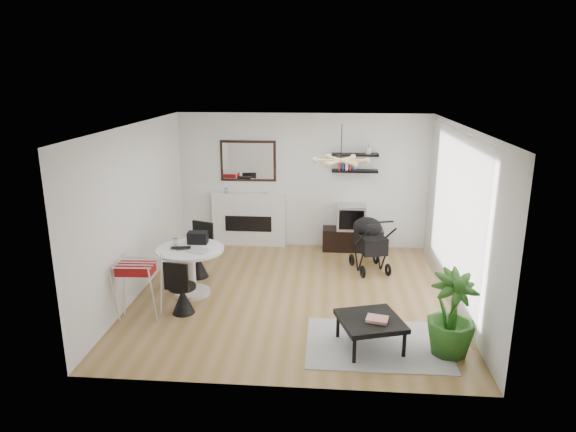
# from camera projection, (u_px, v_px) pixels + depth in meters

# --- Properties ---
(floor) EXTENTS (5.00, 5.00, 0.00)m
(floor) POSITION_uv_depth(u_px,v_px,m) (294.00, 295.00, 8.25)
(floor) COLOR olive
(floor) RESTS_ON ground
(ceiling) EXTENTS (5.00, 5.00, 0.00)m
(ceiling) POSITION_uv_depth(u_px,v_px,m) (294.00, 126.00, 7.52)
(ceiling) COLOR white
(ceiling) RESTS_ON wall_back
(wall_back) EXTENTS (5.00, 0.00, 5.00)m
(wall_back) POSITION_uv_depth(u_px,v_px,m) (303.00, 181.00, 10.29)
(wall_back) COLOR white
(wall_back) RESTS_ON floor
(wall_left) EXTENTS (0.00, 5.00, 5.00)m
(wall_left) POSITION_uv_depth(u_px,v_px,m) (136.00, 211.00, 8.08)
(wall_left) COLOR white
(wall_left) RESTS_ON floor
(wall_right) EXTENTS (0.00, 5.00, 5.00)m
(wall_right) POSITION_uv_depth(u_px,v_px,m) (460.00, 218.00, 7.69)
(wall_right) COLOR white
(wall_right) RESTS_ON floor
(sheer_curtain) EXTENTS (0.04, 3.60, 2.60)m
(sheer_curtain) POSITION_uv_depth(u_px,v_px,m) (450.00, 214.00, 7.89)
(sheer_curtain) COLOR white
(sheer_curtain) RESTS_ON wall_right
(fireplace) EXTENTS (1.50, 0.17, 2.16)m
(fireplace) POSITION_uv_depth(u_px,v_px,m) (249.00, 213.00, 10.48)
(fireplace) COLOR white
(fireplace) RESTS_ON floor
(shelf_lower) EXTENTS (0.90, 0.25, 0.04)m
(shelf_lower) POSITION_uv_depth(u_px,v_px,m) (355.00, 171.00, 10.01)
(shelf_lower) COLOR black
(shelf_lower) RESTS_ON wall_back
(shelf_upper) EXTENTS (0.90, 0.25, 0.04)m
(shelf_upper) POSITION_uv_depth(u_px,v_px,m) (355.00, 155.00, 9.93)
(shelf_upper) COLOR black
(shelf_upper) RESTS_ON wall_back
(pendant_lamp) EXTENTS (0.90, 0.90, 0.10)m
(pendant_lamp) POSITION_uv_depth(u_px,v_px,m) (341.00, 160.00, 7.90)
(pendant_lamp) COLOR #D6B870
(pendant_lamp) RESTS_ON ceiling
(tv_console) EXTENTS (1.19, 0.42, 0.45)m
(tv_console) POSITION_uv_depth(u_px,v_px,m) (352.00, 239.00, 10.30)
(tv_console) COLOR black
(tv_console) RESTS_ON floor
(crt_tv) EXTENTS (0.56, 0.49, 0.49)m
(crt_tv) POSITION_uv_depth(u_px,v_px,m) (351.00, 217.00, 10.17)
(crt_tv) COLOR #B6B5B8
(crt_tv) RESTS_ON tv_console
(dining_table) EXTENTS (1.07, 1.07, 0.78)m
(dining_table) POSITION_uv_depth(u_px,v_px,m) (191.00, 264.00, 8.16)
(dining_table) COLOR white
(dining_table) RESTS_ON floor
(laptop) EXTENTS (0.34, 0.24, 0.03)m
(laptop) POSITION_uv_depth(u_px,v_px,m) (180.00, 249.00, 8.02)
(laptop) COLOR black
(laptop) RESTS_ON dining_table
(black_bag) EXTENTS (0.32, 0.20, 0.19)m
(black_bag) POSITION_uv_depth(u_px,v_px,m) (198.00, 238.00, 8.31)
(black_bag) COLOR black
(black_bag) RESTS_ON dining_table
(newspaper) EXTENTS (0.40, 0.37, 0.01)m
(newspaper) POSITION_uv_depth(u_px,v_px,m) (198.00, 250.00, 7.98)
(newspaper) COLOR beige
(newspaper) RESTS_ON dining_table
(drinking_glass) EXTENTS (0.06, 0.06, 0.11)m
(drinking_glass) POSITION_uv_depth(u_px,v_px,m) (175.00, 242.00, 8.24)
(drinking_glass) COLOR white
(drinking_glass) RESTS_ON dining_table
(chair_far) EXTENTS (0.50, 0.51, 0.95)m
(chair_far) POSITION_uv_depth(u_px,v_px,m) (198.00, 260.00, 8.94)
(chair_far) COLOR black
(chair_far) RESTS_ON floor
(chair_near) EXTENTS (0.42, 0.43, 0.86)m
(chair_near) POSITION_uv_depth(u_px,v_px,m) (182.00, 296.00, 7.56)
(chair_near) COLOR black
(chair_near) RESTS_ON floor
(drying_rack) EXTENTS (0.61, 0.57, 0.88)m
(drying_rack) POSITION_uv_depth(u_px,v_px,m) (138.00, 288.00, 7.38)
(drying_rack) COLOR white
(drying_rack) RESTS_ON floor
(stroller) EXTENTS (0.73, 0.94, 1.05)m
(stroller) POSITION_uv_depth(u_px,v_px,m) (369.00, 245.00, 9.25)
(stroller) COLOR black
(stroller) RESTS_ON floor
(rug) EXTENTS (1.85, 1.34, 0.01)m
(rug) POSITION_uv_depth(u_px,v_px,m) (377.00, 344.00, 6.75)
(rug) COLOR #A4A4A4
(rug) RESTS_ON floor
(coffee_table) EXTENTS (0.96, 0.96, 0.39)m
(coffee_table) POSITION_uv_depth(u_px,v_px,m) (370.00, 322.00, 6.60)
(coffee_table) COLOR black
(coffee_table) RESTS_ON rug
(magazines) EXTENTS (0.31, 0.27, 0.04)m
(magazines) POSITION_uv_depth(u_px,v_px,m) (377.00, 319.00, 6.53)
(magazines) COLOR #DF4737
(magazines) RESTS_ON coffee_table
(potted_plant) EXTENTS (0.80, 0.80, 1.10)m
(potted_plant) POSITION_uv_depth(u_px,v_px,m) (451.00, 314.00, 6.40)
(potted_plant) COLOR #285D1A
(potted_plant) RESTS_ON floor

